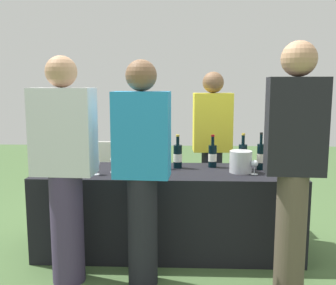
{
  "coord_description": "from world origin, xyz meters",
  "views": [
    {
      "loc": [
        0.13,
        -3.32,
        1.48
      ],
      "look_at": [
        0.0,
        0.0,
        0.98
      ],
      "focal_mm": 41.58,
      "sensor_mm": 36.0,
      "label": 1
    }
  ],
  "objects_px": {
    "wine_glass_3": "(254,164)",
    "guest_2": "(294,159)",
    "wine_glass_0": "(96,163)",
    "wine_bottle_5": "(213,156)",
    "guest_0": "(65,164)",
    "wine_bottle_1": "(126,156)",
    "menu_board": "(106,178)",
    "wine_bottle_4": "(178,156)",
    "wine_glass_1": "(114,161)",
    "wine_glass_2": "(146,164)",
    "guest_1": "(142,166)",
    "ice_bucket": "(241,162)",
    "wine_bottle_2": "(140,155)",
    "wine_bottle_3": "(160,157)",
    "wine_bottle_6": "(243,156)",
    "wine_bottle_7": "(261,156)",
    "wine_bottle_0": "(71,154)",
    "server_pouring": "(212,144)"
  },
  "relations": [
    {
      "from": "wine_glass_3",
      "to": "guest_2",
      "type": "bearing_deg",
      "value": -75.13
    },
    {
      "from": "wine_glass_0",
      "to": "guest_2",
      "type": "xyz_separation_m",
      "value": [
        1.48,
        -0.52,
        0.15
      ]
    },
    {
      "from": "wine_bottle_5",
      "to": "guest_0",
      "type": "bearing_deg",
      "value": -146.2
    },
    {
      "from": "wine_bottle_1",
      "to": "menu_board",
      "type": "relative_size",
      "value": 0.37
    },
    {
      "from": "wine_bottle_4",
      "to": "wine_glass_1",
      "type": "height_order",
      "value": "wine_bottle_4"
    },
    {
      "from": "wine_glass_2",
      "to": "guest_1",
      "type": "height_order",
      "value": "guest_1"
    },
    {
      "from": "wine_bottle_1",
      "to": "guest_0",
      "type": "distance_m",
      "value": 0.75
    },
    {
      "from": "wine_glass_1",
      "to": "ice_bucket",
      "type": "relative_size",
      "value": 0.74
    },
    {
      "from": "wine_glass_1",
      "to": "wine_glass_3",
      "type": "height_order",
      "value": "wine_glass_1"
    },
    {
      "from": "wine_bottle_2",
      "to": "guest_2",
      "type": "height_order",
      "value": "guest_2"
    },
    {
      "from": "wine_bottle_5",
      "to": "wine_glass_3",
      "type": "height_order",
      "value": "wine_bottle_5"
    },
    {
      "from": "wine_bottle_3",
      "to": "guest_2",
      "type": "relative_size",
      "value": 0.17
    },
    {
      "from": "wine_bottle_5",
      "to": "wine_bottle_6",
      "type": "xyz_separation_m",
      "value": [
        0.26,
        -0.06,
        0.01
      ]
    },
    {
      "from": "wine_bottle_7",
      "to": "guest_1",
      "type": "relative_size",
      "value": 0.2
    },
    {
      "from": "wine_glass_3",
      "to": "guest_2",
      "type": "relative_size",
      "value": 0.07
    },
    {
      "from": "wine_bottle_7",
      "to": "wine_glass_1",
      "type": "xyz_separation_m",
      "value": [
        -1.28,
        -0.16,
        -0.02
      ]
    },
    {
      "from": "wine_bottle_0",
      "to": "wine_bottle_6",
      "type": "bearing_deg",
      "value": -1.55
    },
    {
      "from": "wine_bottle_6",
      "to": "wine_glass_0",
      "type": "bearing_deg",
      "value": -167.26
    },
    {
      "from": "wine_bottle_6",
      "to": "wine_bottle_7",
      "type": "xyz_separation_m",
      "value": [
        0.15,
        -0.03,
        0.0
      ]
    },
    {
      "from": "wine_bottle_6",
      "to": "wine_glass_2",
      "type": "bearing_deg",
      "value": -161.45
    },
    {
      "from": "wine_bottle_1",
      "to": "wine_bottle_0",
      "type": "bearing_deg",
      "value": 171.63
    },
    {
      "from": "ice_bucket",
      "to": "guest_2",
      "type": "relative_size",
      "value": 0.11
    },
    {
      "from": "wine_bottle_3",
      "to": "wine_glass_2",
      "type": "bearing_deg",
      "value": -111.07
    },
    {
      "from": "wine_bottle_0",
      "to": "guest_2",
      "type": "distance_m",
      "value": 1.98
    },
    {
      "from": "wine_glass_2",
      "to": "wine_bottle_4",
      "type": "bearing_deg",
      "value": 48.31
    },
    {
      "from": "wine_glass_0",
      "to": "ice_bucket",
      "type": "xyz_separation_m",
      "value": [
        1.22,
        0.14,
        -0.0
      ]
    },
    {
      "from": "wine_bottle_6",
      "to": "wine_glass_1",
      "type": "relative_size",
      "value": 2.28
    },
    {
      "from": "wine_bottle_6",
      "to": "wine_bottle_7",
      "type": "bearing_deg",
      "value": -9.26
    },
    {
      "from": "guest_1",
      "to": "menu_board",
      "type": "relative_size",
      "value": 1.97
    },
    {
      "from": "wine_bottle_7",
      "to": "guest_2",
      "type": "distance_m",
      "value": 0.8
    },
    {
      "from": "menu_board",
      "to": "guest_1",
      "type": "bearing_deg",
      "value": -66.4
    },
    {
      "from": "wine_bottle_2",
      "to": "wine_glass_2",
      "type": "relative_size",
      "value": 2.43
    },
    {
      "from": "wine_glass_1",
      "to": "guest_2",
      "type": "xyz_separation_m",
      "value": [
        1.35,
        -0.62,
        0.14
      ]
    },
    {
      "from": "wine_bottle_6",
      "to": "guest_2",
      "type": "bearing_deg",
      "value": -74.52
    },
    {
      "from": "wine_bottle_2",
      "to": "wine_bottle_3",
      "type": "distance_m",
      "value": 0.18
    },
    {
      "from": "wine_glass_3",
      "to": "wine_bottle_3",
      "type": "bearing_deg",
      "value": 166.51
    },
    {
      "from": "wine_bottle_3",
      "to": "guest_1",
      "type": "height_order",
      "value": "guest_1"
    },
    {
      "from": "wine_bottle_4",
      "to": "ice_bucket",
      "type": "xyz_separation_m",
      "value": [
        0.54,
        -0.16,
        -0.02
      ]
    },
    {
      "from": "wine_bottle_4",
      "to": "wine_glass_1",
      "type": "xyz_separation_m",
      "value": [
        -0.54,
        -0.2,
        -0.01
      ]
    },
    {
      "from": "wine_bottle_2",
      "to": "wine_glass_1",
      "type": "relative_size",
      "value": 2.36
    },
    {
      "from": "wine_bottle_7",
      "to": "guest_2",
      "type": "height_order",
      "value": "guest_2"
    },
    {
      "from": "wine_glass_1",
      "to": "wine_bottle_7",
      "type": "bearing_deg",
      "value": 7.25
    },
    {
      "from": "wine_bottle_0",
      "to": "wine_bottle_7",
      "type": "bearing_deg",
      "value": -2.25
    },
    {
      "from": "wine_bottle_6",
      "to": "menu_board",
      "type": "xyz_separation_m",
      "value": [
        -1.41,
        0.86,
        -0.42
      ]
    },
    {
      "from": "wine_glass_0",
      "to": "wine_glass_1",
      "type": "xyz_separation_m",
      "value": [
        0.14,
        0.1,
        0.0
      ]
    },
    {
      "from": "wine_bottle_3",
      "to": "wine_bottle_5",
      "type": "height_order",
      "value": "wine_bottle_3"
    },
    {
      "from": "wine_glass_1",
      "to": "wine_glass_2",
      "type": "bearing_deg",
      "value": -18.74
    },
    {
      "from": "wine_bottle_1",
      "to": "guest_0",
      "type": "height_order",
      "value": "guest_0"
    },
    {
      "from": "menu_board",
      "to": "wine_bottle_5",
      "type": "bearing_deg",
      "value": -31.85
    },
    {
      "from": "server_pouring",
      "to": "menu_board",
      "type": "relative_size",
      "value": 1.92
    }
  ]
}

